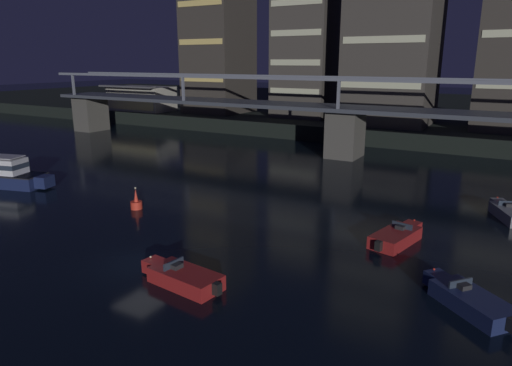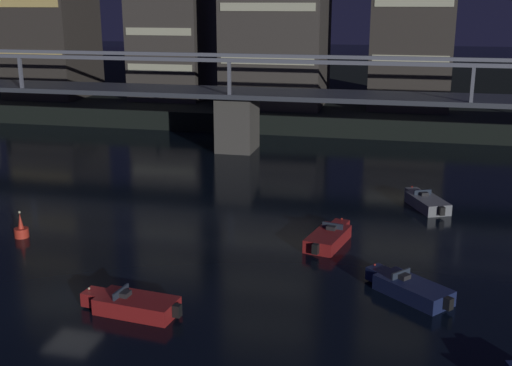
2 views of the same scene
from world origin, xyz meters
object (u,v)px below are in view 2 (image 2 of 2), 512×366
object	(u,v)px
speedboat_mid_center	(133,305)
speedboat_far_left	(426,202)
tower_west_tall	(173,11)
channel_buoy	(21,230)
speedboat_mid_right	(329,237)
speedboat_near_center	(410,288)
river_bridge	(237,106)

from	to	relation	value
speedboat_mid_center	speedboat_far_left	xyz separation A→B (m)	(14.31, 20.07, 0.00)
speedboat_mid_center	tower_west_tall	bearing A→B (deg)	107.42
tower_west_tall	speedboat_far_left	distance (m)	48.73
channel_buoy	tower_west_tall	bearing A→B (deg)	97.50
speedboat_far_left	tower_west_tall	bearing A→B (deg)	132.15
speedboat_mid_center	speedboat_mid_right	bearing A→B (deg)	53.83
tower_west_tall	speedboat_near_center	bearing A→B (deg)	-58.83
channel_buoy	river_bridge	bearing A→B (deg)	75.02
speedboat_far_left	channel_buoy	world-z (taller)	channel_buoy
tower_west_tall	channel_buoy	bearing A→B (deg)	-82.50
tower_west_tall	speedboat_mid_center	bearing A→B (deg)	-72.58
river_bridge	channel_buoy	distance (m)	28.51
tower_west_tall	speedboat_mid_right	distance (m)	52.16
speedboat_near_center	speedboat_mid_right	size ratio (longest dim) A/B	0.88
speedboat_near_center	speedboat_far_left	size ratio (longest dim) A/B	0.91
river_bridge	channel_buoy	bearing A→B (deg)	-104.98
speedboat_mid_right	channel_buoy	bearing A→B (deg)	-170.68
river_bridge	speedboat_mid_right	xyz separation A→B (m)	(11.99, -24.10, -4.10)
river_bridge	tower_west_tall	world-z (taller)	tower_west_tall
speedboat_far_left	channel_buoy	xyz separation A→B (m)	(-25.38, -11.99, 0.06)
speedboat_near_center	channel_buoy	xyz separation A→B (m)	(-24.14, 3.26, 0.06)
river_bridge	tower_west_tall	distance (m)	25.31
tower_west_tall	speedboat_far_left	bearing A→B (deg)	-47.85
speedboat_near_center	speedboat_mid_right	distance (m)	8.05
tower_west_tall	river_bridge	bearing A→B (deg)	-55.48
speedboat_near_center	speedboat_far_left	bearing A→B (deg)	85.35
river_bridge	speedboat_near_center	world-z (taller)	river_bridge
speedboat_mid_right	channel_buoy	size ratio (longest dim) A/B	2.96
speedboat_near_center	tower_west_tall	bearing A→B (deg)	121.17
speedboat_mid_center	channel_buoy	bearing A→B (deg)	143.86
tower_west_tall	speedboat_mid_center	world-z (taller)	tower_west_tall
river_bridge	speedboat_mid_right	size ratio (longest dim) A/B	17.92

